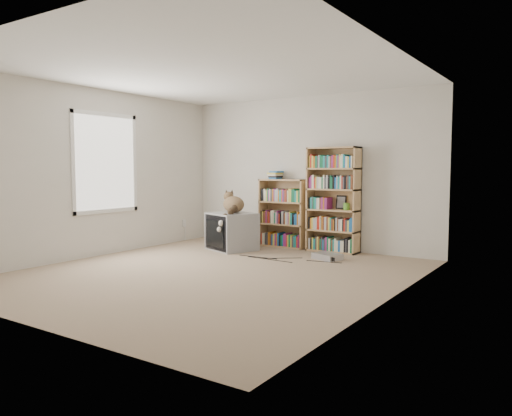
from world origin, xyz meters
The scene contains 17 objects.
floor centered at (0.00, 0.00, 0.00)m, with size 4.50×5.00×0.01m, color tan.
wall_back centered at (0.00, 2.50, 1.25)m, with size 4.50×0.02×2.50m, color beige.
wall_front centered at (0.00, -2.50, 1.25)m, with size 4.50×0.02×2.50m, color beige.
wall_left centered at (-2.25, 0.00, 1.25)m, with size 0.02×5.00×2.50m, color beige.
wall_right centered at (2.25, 0.00, 1.25)m, with size 0.02×5.00×2.50m, color beige.
ceiling centered at (0.00, 0.00, 2.50)m, with size 4.50×5.00×0.02m, color white.
window centered at (-2.24, 0.20, 1.40)m, with size 0.02×1.22×1.52m, color white.
crt_tv centered at (-0.89, 1.61, 0.30)m, with size 0.87×0.83×0.60m.
cat centered at (-0.90, 1.61, 0.70)m, with size 0.61×0.80×0.59m.
bookcase_tall centered at (0.54, 2.36, 0.79)m, with size 0.82×0.30×1.65m.
bookcase_short centered at (-0.37, 2.36, 0.52)m, with size 0.83×0.30×1.14m.
book_stack centered at (-0.53, 2.35, 1.21)m, with size 0.19×0.25×0.14m, color red.
green_mug centered at (0.77, 2.34, 0.73)m, with size 0.10×0.10×0.11m, color #5CA930.
framed_print centered at (0.63, 2.44, 0.78)m, with size 0.16×0.01×0.22m, color black.
dvd_player centered at (0.76, 1.68, 0.04)m, with size 0.39×0.28×0.09m, color #B4B5BA.
wall_outlet centered at (-2.24, 1.95, 0.32)m, with size 0.01×0.08×0.13m, color silver.
floor_cables centered at (0.31, 1.38, 0.00)m, with size 1.20×0.70×0.01m, color black, non-canonical shape.
Camera 1 is at (3.86, -4.85, 1.32)m, focal length 35.00 mm.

